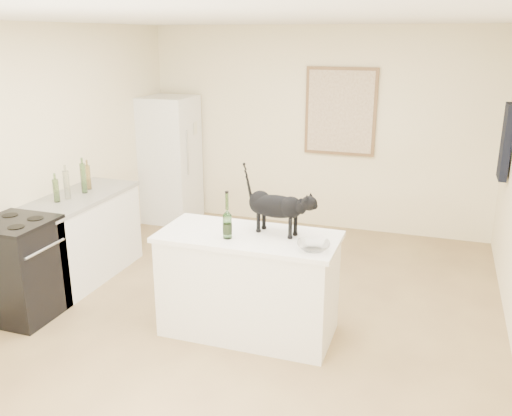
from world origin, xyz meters
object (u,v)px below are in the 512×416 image
object	(u,v)px
stove	(20,270)
black_cat	(276,209)
fridge	(170,160)
wine_bottle	(227,218)
glass_bowl	(313,246)

from	to	relation	value
stove	black_cat	world-z (taller)	black_cat
fridge	wine_bottle	xyz separation A→B (m)	(1.92, -2.69, 0.22)
wine_bottle	glass_bowl	bearing A→B (deg)	-2.03
fridge	glass_bowl	world-z (taller)	fridge
black_cat	glass_bowl	xyz separation A→B (m)	(0.38, -0.26, -0.18)
stove	fridge	world-z (taller)	fridge
stove	black_cat	xyz separation A→B (m)	(2.26, 0.50, 0.66)
stove	wine_bottle	bearing A→B (deg)	7.86
glass_bowl	stove	bearing A→B (deg)	-174.82
glass_bowl	wine_bottle	bearing A→B (deg)	177.97
glass_bowl	black_cat	bearing A→B (deg)	145.91
black_cat	wine_bottle	xyz separation A→B (m)	(-0.34, -0.23, -0.04)
fridge	black_cat	bearing A→B (deg)	-47.39
stove	glass_bowl	xyz separation A→B (m)	(2.64, 0.24, 0.48)
stove	black_cat	distance (m)	2.40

